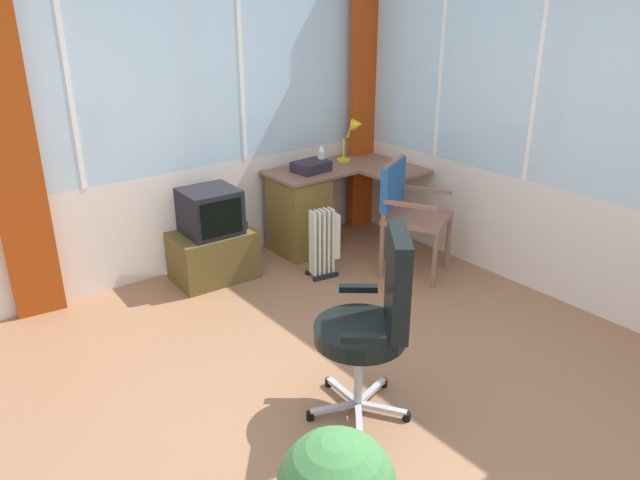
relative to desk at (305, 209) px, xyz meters
name	(u,v)px	position (x,y,z in m)	size (l,w,h in m)	color
ground	(358,408)	(-1.10, -1.99, -0.43)	(5.12, 5.60, 0.06)	#946547
north_window_panel	(164,111)	(-1.10, 0.33, 0.94)	(4.12, 0.07, 2.69)	silver
east_window_panel	(593,126)	(0.99, -1.99, 0.95)	(0.07, 4.60, 2.69)	silver
curtain_north_left	(9,139)	(-2.23, 0.25, 0.90)	(0.33, 0.07, 2.59)	#A63C0F
curtain_corner	(365,94)	(0.86, 0.20, 0.90)	(0.33, 0.07, 2.59)	#A63C0F
desk	(305,209)	(0.00, 0.00, 0.00)	(1.24, 0.92, 0.73)	brown
desk_lamp	(354,133)	(0.60, 0.05, 0.60)	(0.24, 0.21, 0.40)	yellow
tv_remote	(396,170)	(0.65, -0.46, 0.34)	(0.04, 0.15, 0.02)	black
spray_bottle	(321,157)	(0.20, 0.02, 0.44)	(0.06, 0.06, 0.22)	silver
paper_tray	(311,166)	(0.07, 0.00, 0.38)	(0.30, 0.23, 0.09)	#2A212B
wooden_armchair	(404,202)	(0.39, -0.83, 0.21)	(0.65, 0.65, 0.94)	#8C5D49
office_chair	(376,314)	(-1.07, -2.08, 0.22)	(0.60, 0.61, 1.08)	#B7B7BF
tv_on_stand	(212,240)	(-0.94, -0.01, -0.06)	(0.66, 0.46, 0.76)	brown
space_heater	(325,242)	(-0.19, -0.52, -0.10)	(0.28, 0.20, 0.58)	silver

